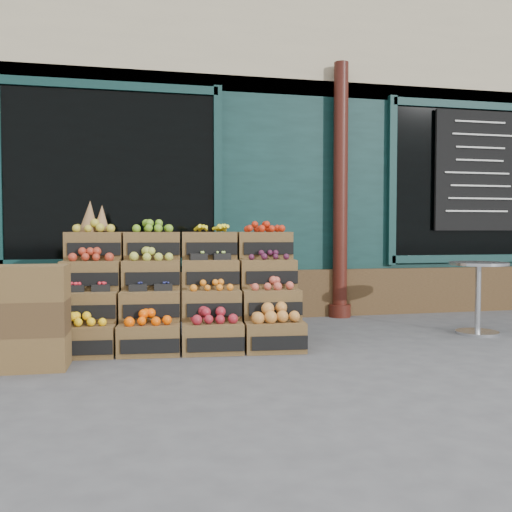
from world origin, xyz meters
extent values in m
plane|color=#4C4C4F|center=(0.00, 0.00, 0.00)|extent=(60.00, 60.00, 0.00)
cube|color=#0C2B29|center=(0.00, 5.20, 2.40)|extent=(12.00, 6.00, 4.80)
cube|color=#C1B28C|center=(0.00, 2.28, 3.80)|extent=(12.00, 0.18, 2.00)
cube|color=#0C2B29|center=(0.00, 2.25, 1.50)|extent=(12.00, 0.12, 3.00)
cube|color=#49341D|center=(0.00, 2.18, 0.30)|extent=(12.00, 0.18, 0.60)
cube|color=black|center=(-1.60, 2.18, 1.75)|extent=(2.40, 0.06, 2.00)
cube|color=black|center=(3.20, 2.18, 1.75)|extent=(2.40, 0.06, 2.00)
cylinder|color=#3E140E|center=(1.20, 2.05, 1.60)|extent=(0.18, 0.18, 3.20)
cube|color=black|center=(3.20, 2.10, 1.90)|extent=(1.30, 0.04, 1.60)
cube|color=brown|center=(-1.81, 0.42, 0.14)|extent=(0.58, 0.43, 0.27)
cube|color=black|center=(-1.83, 0.22, 0.11)|extent=(0.50, 0.07, 0.12)
cube|color=yellow|center=(-1.81, 0.42, 0.32)|extent=(0.46, 0.33, 0.09)
cube|color=brown|center=(-1.25, 0.37, 0.14)|extent=(0.58, 0.43, 0.27)
cube|color=black|center=(-1.27, 0.17, 0.11)|extent=(0.50, 0.07, 0.12)
cube|color=#FF5502|center=(-1.25, 0.37, 0.32)|extent=(0.46, 0.33, 0.10)
cube|color=brown|center=(-0.69, 0.31, 0.14)|extent=(0.58, 0.43, 0.27)
cube|color=black|center=(-0.71, 0.11, 0.11)|extent=(0.50, 0.07, 0.12)
cube|color=maroon|center=(-0.69, 0.31, 0.32)|extent=(0.46, 0.33, 0.10)
cube|color=brown|center=(-0.13, 0.26, 0.14)|extent=(0.58, 0.43, 0.27)
cube|color=black|center=(-0.15, 0.06, 0.11)|extent=(0.50, 0.07, 0.12)
cube|color=#BA7431|center=(-0.13, 0.26, 0.33)|extent=(0.46, 0.33, 0.13)
cube|color=brown|center=(-1.79, 0.65, 0.41)|extent=(0.58, 0.43, 0.27)
cube|color=black|center=(-1.81, 0.45, 0.38)|extent=(0.50, 0.07, 0.12)
cube|color=red|center=(-1.79, 0.65, 0.56)|extent=(0.46, 0.33, 0.04)
cube|color=brown|center=(-1.23, 0.60, 0.41)|extent=(0.58, 0.43, 0.27)
cube|color=black|center=(-1.25, 0.40, 0.38)|extent=(0.50, 0.07, 0.12)
cube|color=navy|center=(-1.23, 0.60, 0.56)|extent=(0.46, 0.33, 0.03)
cube|color=brown|center=(-0.67, 0.54, 0.41)|extent=(0.58, 0.43, 0.27)
cube|color=black|center=(-0.69, 0.34, 0.38)|extent=(0.50, 0.07, 0.12)
cube|color=orange|center=(-0.67, 0.54, 0.58)|extent=(0.46, 0.33, 0.07)
cube|color=brown|center=(-0.11, 0.48, 0.41)|extent=(0.58, 0.43, 0.27)
cube|color=black|center=(-0.13, 0.29, 0.38)|extent=(0.50, 0.07, 0.12)
cube|color=#C04D3B|center=(-0.11, 0.48, 0.59)|extent=(0.46, 0.33, 0.09)
cube|color=brown|center=(-1.77, 0.88, 0.68)|extent=(0.58, 0.43, 0.27)
cube|color=black|center=(-1.79, 0.68, 0.65)|extent=(0.50, 0.07, 0.12)
cube|color=#9F301D|center=(-1.77, 0.88, 0.86)|extent=(0.46, 0.33, 0.09)
cube|color=brown|center=(-1.21, 0.83, 0.68)|extent=(0.58, 0.43, 0.27)
cube|color=black|center=(-1.23, 0.63, 0.65)|extent=(0.50, 0.07, 0.12)
cube|color=#ABB13E|center=(-1.21, 0.83, 0.86)|extent=(0.46, 0.33, 0.09)
cube|color=brown|center=(-0.64, 0.77, 0.68)|extent=(0.58, 0.43, 0.27)
cube|color=black|center=(-0.66, 0.57, 0.65)|extent=(0.50, 0.07, 0.12)
cube|color=#A9D355|center=(-0.64, 0.77, 0.83)|extent=(0.46, 0.33, 0.03)
cube|color=brown|center=(-0.08, 0.71, 0.68)|extent=(0.58, 0.43, 0.27)
cube|color=black|center=(-0.10, 0.51, 0.65)|extent=(0.50, 0.07, 0.12)
cube|color=#44152E|center=(-0.08, 0.71, 0.85)|extent=(0.46, 0.33, 0.07)
cube|color=brown|center=(-1.74, 1.11, 0.95)|extent=(0.58, 0.43, 0.27)
cube|color=black|center=(-1.76, 0.91, 0.92)|extent=(0.50, 0.07, 0.12)
cube|color=gold|center=(-1.74, 1.11, 1.13)|extent=(0.46, 0.33, 0.09)
cube|color=brown|center=(-1.18, 1.05, 0.95)|extent=(0.58, 0.43, 0.27)
cube|color=black|center=(-1.20, 0.85, 0.92)|extent=(0.50, 0.07, 0.12)
cube|color=#659A21|center=(-1.18, 1.05, 1.13)|extent=(0.46, 0.33, 0.09)
cube|color=brown|center=(-0.62, 1.00, 0.95)|extent=(0.58, 0.43, 0.27)
cube|color=black|center=(-0.64, 0.80, 0.92)|extent=(0.50, 0.07, 0.12)
cube|color=yellow|center=(-0.62, 1.00, 1.13)|extent=(0.46, 0.33, 0.08)
cube|color=brown|center=(-0.06, 0.94, 0.95)|extent=(0.58, 0.43, 0.27)
cube|color=black|center=(-0.08, 0.74, 0.92)|extent=(0.50, 0.07, 0.12)
cube|color=#B7230D|center=(-0.06, 0.94, 1.13)|extent=(0.46, 0.33, 0.08)
cube|color=#49341D|center=(-0.95, 0.57, 0.14)|extent=(2.26, 0.60, 0.27)
cube|color=#49341D|center=(-0.93, 0.80, 0.27)|extent=(2.26, 0.60, 0.54)
cube|color=#49341D|center=(-0.90, 1.03, 0.41)|extent=(2.26, 0.60, 0.81)
cone|color=olive|center=(-1.80, 1.11, 1.24)|extent=(0.19, 0.19, 0.31)
cone|color=olive|center=(-1.68, 1.15, 1.22)|extent=(0.17, 0.17, 0.27)
cube|color=brown|center=(-2.18, 0.02, 0.14)|extent=(0.57, 0.40, 0.28)
cube|color=#49341D|center=(-2.18, 0.02, 0.41)|extent=(0.57, 0.40, 0.28)
cube|color=brown|center=(-2.18, 0.02, 0.69)|extent=(0.57, 0.40, 0.28)
cylinder|color=silver|center=(2.19, 0.59, 0.02)|extent=(0.45, 0.45, 0.03)
cylinder|color=silver|center=(2.19, 0.59, 0.38)|extent=(0.06, 0.06, 0.73)
cylinder|color=silver|center=(2.19, 0.59, 0.75)|extent=(0.61, 0.61, 0.03)
imported|color=#1B5F32|center=(-1.82, 2.71, 0.93)|extent=(0.80, 0.66, 1.87)
camera|label=1|loc=(-1.44, -4.75, 1.10)|focal=40.00mm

